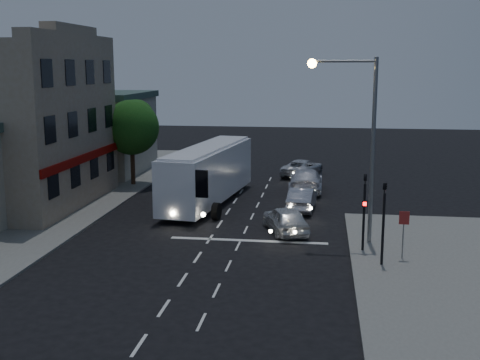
# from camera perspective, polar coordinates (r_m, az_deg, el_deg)

# --- Properties ---
(ground) EXTENTS (120.00, 120.00, 0.00)m
(ground) POSITION_cam_1_polar(r_m,az_deg,el_deg) (29.00, -3.63, -6.72)
(ground) COLOR black
(sidewalk_far) EXTENTS (12.00, 50.00, 0.12)m
(sidewalk_far) POSITION_cam_1_polar(r_m,az_deg,el_deg) (40.64, -19.57, -2.15)
(sidewalk_far) COLOR slate
(sidewalk_far) RESTS_ON ground
(road_markings) EXTENTS (8.00, 30.55, 0.01)m
(road_markings) POSITION_cam_1_polar(r_m,az_deg,el_deg) (31.91, -0.18, -5.05)
(road_markings) COLOR silver
(road_markings) RESTS_ON ground
(tour_bus) EXTENTS (4.07, 12.32, 3.70)m
(tour_bus) POSITION_cam_1_polar(r_m,az_deg,el_deg) (38.49, -3.01, 0.72)
(tour_bus) COLOR white
(tour_bus) RESTS_ON ground
(car_suv) EXTENTS (3.01, 4.52, 1.43)m
(car_suv) POSITION_cam_1_polar(r_m,az_deg,el_deg) (31.96, 4.33, -3.74)
(car_suv) COLOR silver
(car_suv) RESTS_ON ground
(car_sedan_a) EXTENTS (1.76, 4.33, 1.40)m
(car_sedan_a) POSITION_cam_1_polar(r_m,az_deg,el_deg) (36.97, 5.89, -1.80)
(car_sedan_a) COLOR #B8B7C1
(car_sedan_a) RESTS_ON ground
(car_sedan_b) EXTENTS (2.27, 5.59, 1.62)m
(car_sedan_b) POSITION_cam_1_polar(r_m,az_deg,el_deg) (42.48, 6.26, -0.01)
(car_sedan_b) COLOR silver
(car_sedan_b) RESTS_ON ground
(car_sedan_c) EXTENTS (3.62, 5.33, 1.36)m
(car_sedan_c) POSITION_cam_1_polar(r_m,az_deg,el_deg) (48.42, 5.94, 1.16)
(car_sedan_c) COLOR silver
(car_sedan_c) RESTS_ON ground
(traffic_signal_main) EXTENTS (0.25, 0.35, 4.10)m
(traffic_signal_main) POSITION_cam_1_polar(r_m,az_deg,el_deg) (28.64, 11.71, -2.13)
(traffic_signal_main) COLOR black
(traffic_signal_main) RESTS_ON sidewalk_near
(traffic_signal_side) EXTENTS (0.18, 0.15, 4.10)m
(traffic_signal_side) POSITION_cam_1_polar(r_m,az_deg,el_deg) (26.78, 13.48, -3.10)
(traffic_signal_side) COLOR black
(traffic_signal_side) RESTS_ON sidewalk_near
(regulatory_sign) EXTENTS (0.45, 0.12, 2.20)m
(regulatory_sign) POSITION_cam_1_polar(r_m,az_deg,el_deg) (28.02, 15.26, -4.31)
(regulatory_sign) COLOR slate
(regulatory_sign) RESTS_ON sidewalk_near
(streetlight) EXTENTS (3.32, 0.44, 9.00)m
(streetlight) POSITION_cam_1_polar(r_m,az_deg,el_deg) (29.50, 11.28, 4.78)
(streetlight) COLOR slate
(streetlight) RESTS_ON sidewalk_near
(main_building) EXTENTS (10.12, 12.00, 11.00)m
(main_building) POSITION_cam_1_polar(r_m,az_deg,el_deg) (40.33, -21.24, 4.99)
(main_building) COLOR #84725A
(main_building) RESTS_ON sidewalk_far
(low_building_north) EXTENTS (9.40, 9.40, 6.50)m
(low_building_north) POSITION_cam_1_polar(r_m,az_deg,el_deg) (51.09, -14.15, 4.46)
(low_building_north) COLOR gray
(low_building_north) RESTS_ON sidewalk_far
(street_tree) EXTENTS (4.00, 4.00, 6.20)m
(street_tree) POSITION_cam_1_polar(r_m,az_deg,el_deg) (44.52, -10.25, 5.17)
(street_tree) COLOR black
(street_tree) RESTS_ON sidewalk_far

